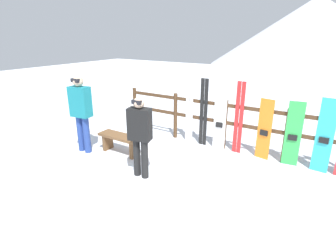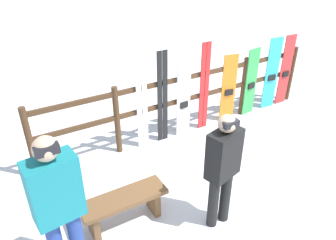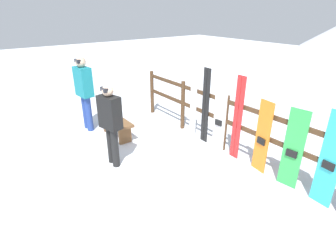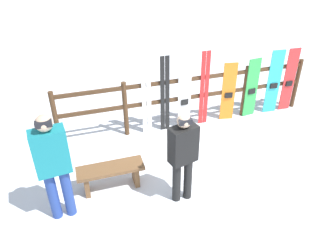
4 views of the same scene
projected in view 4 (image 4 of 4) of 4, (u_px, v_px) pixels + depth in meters
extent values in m
plane|color=white|center=(228.00, 183.00, 5.75)|extent=(40.00, 40.00, 0.00)
cylinder|color=#4C331E|center=(56.00, 120.00, 6.40)|extent=(0.10, 0.10, 1.22)
cylinder|color=#4C331E|center=(125.00, 109.00, 6.76)|extent=(0.10, 0.10, 1.22)
cylinder|color=#4C331E|center=(188.00, 100.00, 7.11)|extent=(0.10, 0.10, 1.22)
cylinder|color=#4C331E|center=(245.00, 91.00, 7.46)|extent=(0.10, 0.10, 1.22)
cylinder|color=#4C331E|center=(296.00, 84.00, 7.82)|extent=(0.10, 0.10, 1.22)
cube|color=#4C331E|center=(188.00, 97.00, 7.08)|extent=(5.52, 0.05, 0.08)
cube|color=#4C331E|center=(189.00, 79.00, 6.85)|extent=(5.52, 0.05, 0.08)
cube|color=brown|center=(110.00, 168.00, 5.45)|extent=(1.12, 0.36, 0.06)
cube|color=brown|center=(87.00, 184.00, 5.46)|extent=(0.08, 0.29, 0.39)
cube|color=brown|center=(136.00, 174.00, 5.67)|extent=(0.08, 0.29, 0.39)
cylinder|color=black|center=(177.00, 181.00, 5.23)|extent=(0.14, 0.14, 0.78)
cylinder|color=black|center=(188.00, 179.00, 5.28)|extent=(0.14, 0.14, 0.78)
cube|color=black|center=(183.00, 145.00, 4.89)|extent=(0.47, 0.33, 0.62)
sphere|color=#D8B293|center=(184.00, 121.00, 4.67)|extent=(0.21, 0.21, 0.21)
cube|color=black|center=(186.00, 122.00, 4.61)|extent=(0.19, 0.07, 0.07)
cylinder|color=navy|center=(53.00, 195.00, 4.89)|extent=(0.15, 0.15, 0.88)
cylinder|color=navy|center=(68.00, 192.00, 4.95)|extent=(0.15, 0.15, 0.88)
cube|color=teal|center=(51.00, 152.00, 4.51)|extent=(0.50, 0.31, 0.69)
sphere|color=#D8B293|center=(44.00, 123.00, 4.27)|extent=(0.24, 0.24, 0.24)
cube|color=black|center=(43.00, 124.00, 4.19)|extent=(0.21, 0.08, 0.08)
cube|color=white|center=(144.00, 99.00, 6.70)|extent=(0.09, 0.02, 1.65)
cube|color=white|center=(149.00, 98.00, 6.73)|extent=(0.09, 0.02, 1.65)
cube|color=black|center=(162.00, 95.00, 6.79)|extent=(0.09, 0.02, 1.69)
cube|color=black|center=(167.00, 94.00, 6.82)|extent=(0.09, 0.02, 1.69)
cube|color=white|center=(184.00, 99.00, 7.00)|extent=(0.29, 0.05, 1.37)
cube|color=black|center=(185.00, 102.00, 7.01)|extent=(0.16, 0.04, 0.12)
cube|color=red|center=(202.00, 89.00, 7.01)|extent=(0.09, 0.02, 1.70)
cube|color=red|center=(207.00, 89.00, 7.04)|extent=(0.09, 0.02, 1.70)
cube|color=orange|center=(228.00, 92.00, 7.26)|extent=(0.31, 0.08, 1.38)
cube|color=black|center=(229.00, 95.00, 7.27)|extent=(0.17, 0.06, 0.12)
cube|color=green|center=(252.00, 88.00, 7.40)|extent=(0.32, 0.06, 1.40)
cube|color=black|center=(252.00, 91.00, 7.42)|extent=(0.18, 0.05, 0.12)
cube|color=#2DBFCC|center=(274.00, 82.00, 7.51)|extent=(0.32, 0.05, 1.54)
cube|color=black|center=(274.00, 86.00, 7.53)|extent=(0.18, 0.04, 0.12)
cube|color=red|center=(289.00, 80.00, 7.62)|extent=(0.29, 0.03, 1.54)
cube|color=black|center=(289.00, 84.00, 7.63)|extent=(0.16, 0.04, 0.12)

